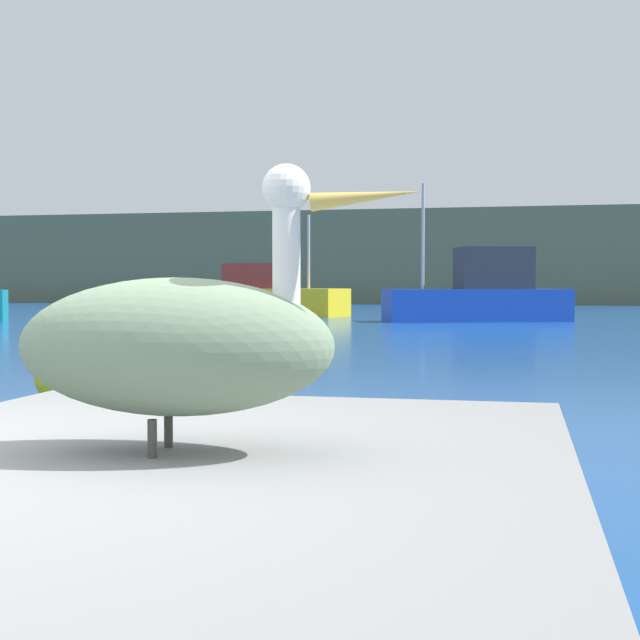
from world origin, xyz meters
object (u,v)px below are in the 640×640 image
object	(u,v)px
fishing_boat_yellow	(263,296)
mooring_buoy	(64,376)
pelican	(179,343)
fishing_boat_blue	(481,295)

from	to	relation	value
fishing_boat_yellow	mooring_buoy	size ratio (longest dim) A/B	11.66
pelican	mooring_buoy	world-z (taller)	pelican
pelican	mooring_buoy	xyz separation A→B (m)	(-4.08, 6.77, -0.87)
fishing_boat_blue	mooring_buoy	size ratio (longest dim) A/B	10.68
mooring_buoy	fishing_boat_yellow	bearing A→B (deg)	101.69
pelican	fishing_boat_blue	bearing A→B (deg)	84.20
fishing_boat_blue	mooring_buoy	xyz separation A→B (m)	(-3.78, -25.40, -0.68)
fishing_boat_yellow	mooring_buoy	xyz separation A→B (m)	(6.12, -29.59, -0.54)
pelican	mooring_buoy	size ratio (longest dim) A/B	1.97
pelican	fishing_boat_yellow	xyz separation A→B (m)	(-10.20, 36.36, -0.32)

